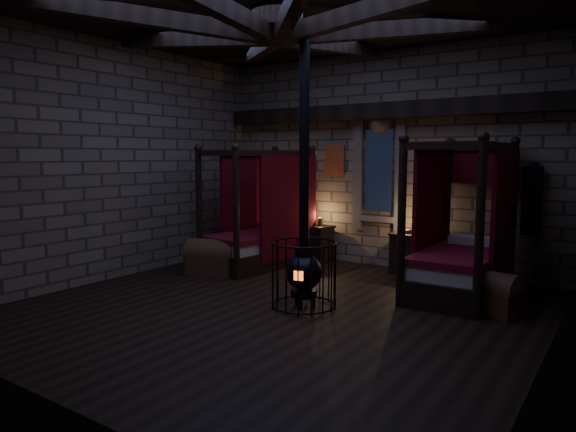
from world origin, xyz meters
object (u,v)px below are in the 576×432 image
Objects in this scene: trunk_left at (212,258)px; trunk_right at (488,294)px; bed_left at (261,238)px; stove at (304,267)px; bed_right at (461,258)px.

trunk_right is at bearing -17.08° from trunk_left.
trunk_right is (4.51, -0.69, -0.30)m from bed_left.
bed_left reaches higher than trunk_left.
stove is (2.24, -1.94, 0.03)m from bed_left.
bed_right reaches higher than trunk_left.
stove is (-2.27, -1.26, 0.33)m from trunk_right.
bed_right reaches higher than bed_left.
stove reaches higher than bed_right.
trunk_left is 4.84m from trunk_right.
bed_left is 0.58× the size of stove.
bed_right reaches higher than trunk_right.
trunk_left is 0.26× the size of stove.
trunk_left is 2.71m from stove.
bed_right is 4.40m from trunk_left.
bed_right is (3.92, 0.06, 0.02)m from bed_left.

